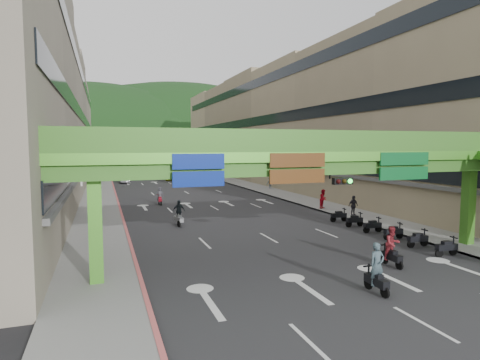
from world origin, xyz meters
name	(u,v)px	position (x,y,z in m)	size (l,w,h in m)	color
ground	(386,303)	(0.00, 0.00, 0.00)	(320.00, 320.00, 0.00)	black
road_slab	(174,186)	(0.00, 50.00, 0.01)	(18.00, 140.00, 0.02)	#28282B
sidewalk_left	(100,187)	(-11.00, 50.00, 0.07)	(4.00, 140.00, 0.15)	gray
sidewalk_right	(240,183)	(11.00, 50.00, 0.07)	(4.00, 140.00, 0.15)	gray
curb_left	(114,187)	(-9.10, 50.00, 0.09)	(0.20, 140.00, 0.18)	#CC5959
curb_right	(229,183)	(9.10, 50.00, 0.09)	(0.20, 140.00, 0.18)	gray
building_row_left	(38,123)	(-18.93, 50.00, 9.46)	(12.80, 95.00, 19.00)	#9E937F
building_row_right	(284,127)	(18.93, 50.00, 9.46)	(12.80, 95.00, 19.00)	gray
overpass_near	(335,167)	(0.93, 5.38, 5.21)	(28.00, 12.27, 7.10)	#4C9E2D
overpass_far	(160,150)	(0.00, 65.00, 5.40)	(28.00, 2.20, 7.10)	#4C9E2D
hill_left	(91,161)	(-15.00, 160.00, 0.00)	(168.00, 140.00, 112.00)	#1C4419
hill_right	(180,158)	(25.00, 180.00, 0.00)	(208.00, 176.00, 128.00)	#1C4419
bunting_string	(204,149)	(0.00, 30.00, 5.96)	(26.00, 0.36, 0.47)	black
scooter_rider_near	(377,269)	(0.31, 1.00, 1.05)	(0.68, 1.60, 2.21)	black
scooter_rider_mid	(392,246)	(3.52, 3.90, 1.11)	(0.88, 1.60, 2.13)	black
scooter_rider_left	(179,213)	(-5.05, 18.12, 1.03)	(1.06, 1.59, 2.06)	gray
scooter_rider_far	(160,196)	(-4.90, 30.03, 0.95)	(0.79, 1.60, 1.90)	maroon
parked_scooter_row	(383,229)	(7.80, 10.00, 0.52)	(1.60, 11.55, 1.08)	black
car_silver	(125,179)	(-7.00, 56.96, 0.71)	(1.50, 4.31, 1.42)	#9D9EA5
car_yellow	(170,177)	(0.88, 59.76, 0.69)	(1.63, 4.05, 1.38)	#D1E415
pedestrian_red	(323,200)	(9.80, 21.31, 0.94)	(0.91, 0.71, 1.88)	#A80917
pedestrian_dark	(353,207)	(10.17, 16.90, 0.89)	(1.04, 0.43, 1.78)	#25232A
pedestrian_blue	(270,184)	(12.20, 40.00, 0.81)	(0.75, 0.48, 1.61)	#334354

